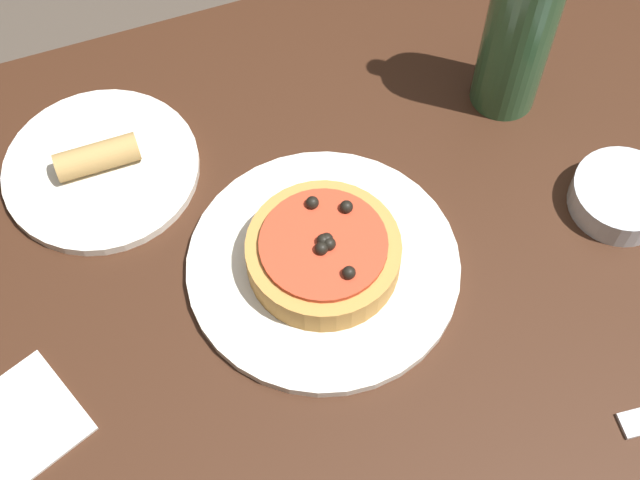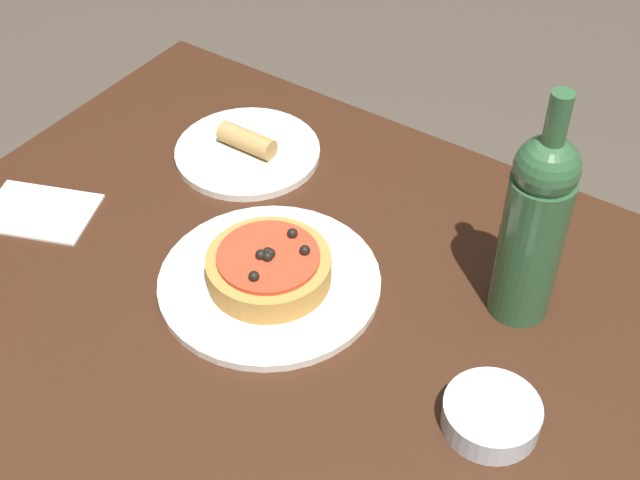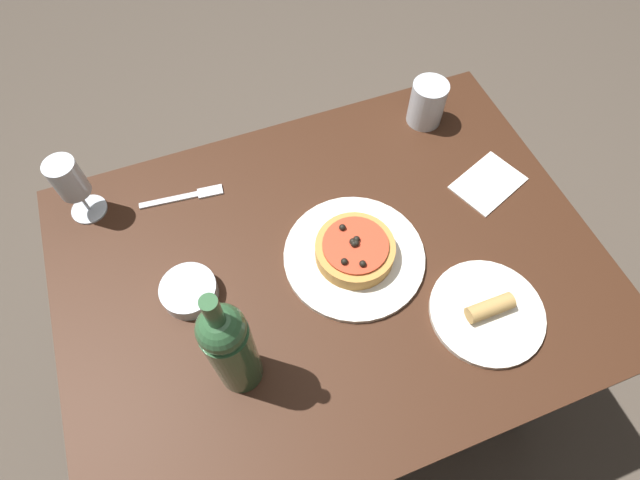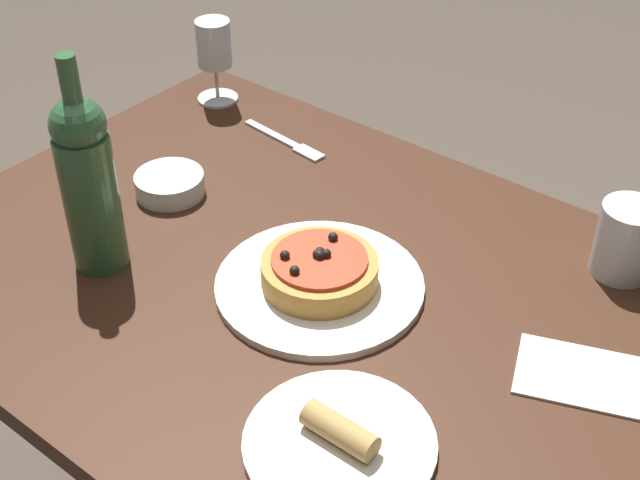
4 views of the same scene
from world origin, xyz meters
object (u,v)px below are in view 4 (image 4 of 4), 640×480
dining_table (293,330)px  dinner_plate (319,286)px  pizza (319,271)px  wine_bottle (88,180)px  water_cup (626,240)px  fork (288,142)px  wine_glass (214,48)px  side_bowl (170,184)px  side_plate (340,442)px

dining_table → dinner_plate: size_ratio=3.79×
pizza → wine_bottle: bearing=-152.9°
water_cup → fork: water_cup is taller
wine_glass → side_bowl: bearing=-59.9°
side_plate → dining_table: bearing=139.8°
water_cup → side_bowl: (-0.65, -0.26, -0.04)m
dining_table → side_bowl: side_bowl is taller
wine_glass → side_bowl: (0.16, -0.28, -0.09)m
dinner_plate → wine_bottle: size_ratio=0.90×
dining_table → dinner_plate: 0.12m
side_bowl → fork: bearing=78.6°
side_bowl → pizza: bearing=-6.7°
pizza → side_plate: pizza is taller
fork → water_cup: bearing=8.1°
side_bowl → dinner_plate: bearing=-6.7°
dinner_plate → dining_table: bearing=178.1°
wine_glass → fork: wine_glass is taller
side_bowl → fork: (0.05, 0.24, -0.01)m
side_plate → wine_glass: bearing=143.0°
dinner_plate → pizza: (-0.00, -0.00, 0.03)m
pizza → water_cup: 0.43m
side_bowl → fork: size_ratio=0.60×
side_bowl → water_cup: bearing=21.9°
dining_table → side_bowl: (-0.29, 0.04, 0.12)m
dining_table → pizza: bearing=-1.9°
wine_glass → water_cup: size_ratio=1.43×
dining_table → wine_bottle: size_ratio=3.41×
side_bowl → side_plate: (0.53, -0.24, -0.01)m
dining_table → wine_glass: 0.59m
wine_bottle → water_cup: 0.75m
pizza → side_plate: size_ratio=0.73×
dinner_plate → side_plate: bearing=-46.6°
wine_bottle → water_cup: size_ratio=2.95×
wine_bottle → side_plate: 0.50m
pizza → fork: pizza is taller
dining_table → pizza: size_ratio=6.82×
wine_bottle → side_plate: (0.48, -0.06, -0.13)m
dinner_plate → pizza: 0.03m
fork → side_bowl: bearing=-95.6°
side_plate → fork: bearing=135.1°
wine_glass → side_bowl: wine_glass is taller
dining_table → side_plate: size_ratio=4.96×
wine_glass → water_cup: 0.81m
dinner_plate → wine_glass: (-0.50, 0.32, 0.10)m
dining_table → side_bowl: size_ratio=9.96×
dining_table → side_bowl: 0.32m
wine_bottle → side_bowl: bearing=105.7°
pizza → side_bowl: pizza is taller
pizza → wine_glass: wine_glass is taller
fork → side_plate: side_plate is taller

